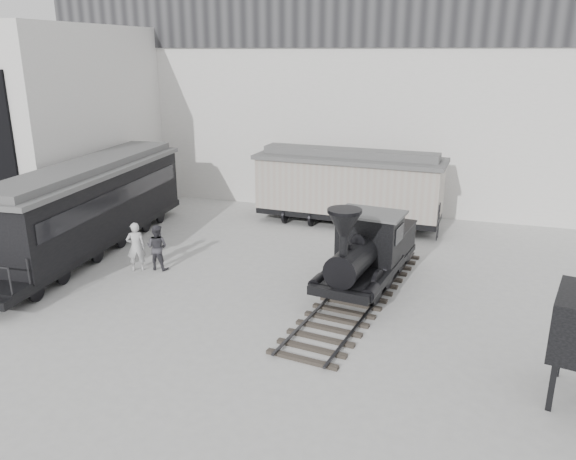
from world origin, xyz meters
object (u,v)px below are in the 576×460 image
(locomotive, at_px, (366,256))
(visitor_b, at_px, (157,247))
(visitor_a, at_px, (136,247))
(boxcar, at_px, (349,185))
(passenger_coach, at_px, (90,206))

(locomotive, bearing_deg, visitor_b, -168.42)
(visitor_a, bearing_deg, boxcar, -159.21)
(locomotive, xyz_separation_m, visitor_b, (-7.76, -0.44, -0.37))
(visitor_a, distance_m, visitor_b, 0.77)
(visitor_b, bearing_deg, passenger_coach, -18.27)
(boxcar, xyz_separation_m, visitor_b, (-5.65, -7.80, -1.01))
(locomotive, height_order, visitor_b, locomotive)
(locomotive, relative_size, boxcar, 1.09)
(locomotive, bearing_deg, boxcar, 114.34)
(passenger_coach, height_order, visitor_a, passenger_coach)
(locomotive, bearing_deg, visitor_a, -166.19)
(boxcar, relative_size, visitor_b, 5.12)
(locomotive, relative_size, visitor_a, 5.17)
(boxcar, bearing_deg, visitor_b, -122.58)
(locomotive, xyz_separation_m, boxcar, (-2.11, 7.37, 0.64))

